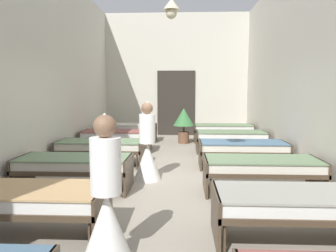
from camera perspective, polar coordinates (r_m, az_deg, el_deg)
ground_plane at (r=6.51m, az=0.19°, el=-9.27°), size 5.85×12.63×0.10m
room_shell at (r=7.48m, az=0.61°, el=10.51°), size 5.65×12.23×4.49m
bed_left_row_1 at (r=4.25m, az=-23.76°, el=-11.54°), size 1.90×0.84×0.57m
bed_right_row_1 at (r=4.04m, az=21.87°, el=-12.39°), size 1.90×0.84×0.57m
bed_left_row_2 at (r=5.83m, az=-15.97°, el=-6.44°), size 1.90×0.84×0.57m
bed_right_row_2 at (r=5.68m, az=15.99°, el=-6.78°), size 1.90×0.84×0.57m
bed_left_row_3 at (r=7.50m, az=-11.64°, el=-3.50°), size 1.90×0.84×0.57m
bed_right_row_3 at (r=7.38m, az=12.84°, el=-3.69°), size 1.90×0.84×0.57m
bed_left_row_4 at (r=9.20m, az=-8.92°, el=-1.63°), size 1.90×0.84×0.57m
bed_right_row_4 at (r=9.11m, az=10.90°, el=-1.75°), size 1.90×0.84×0.57m
bed_left_row_5 at (r=10.93m, az=-7.06°, el=-0.34°), size 1.90×0.84×0.57m
bed_right_row_5 at (r=10.85m, az=9.57°, el=-0.43°), size 1.90×0.84×0.57m
nurse_near_aisle at (r=3.37m, az=-10.62°, el=-14.22°), size 0.52×0.52×1.49m
nurse_mid_aisle at (r=6.22m, az=-3.59°, el=-4.56°), size 0.52×0.52×1.49m
potted_plant at (r=10.42m, az=2.75°, el=1.02°), size 0.65×0.65×1.12m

